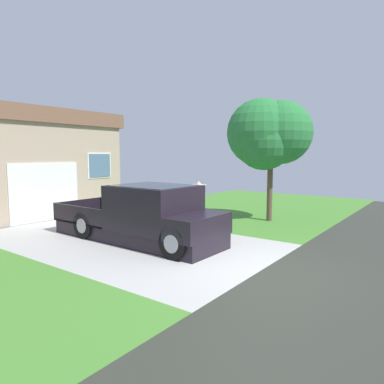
# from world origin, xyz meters

# --- Properties ---
(ground) EXTENTS (29.20, 18.60, 0.18)m
(ground) POSITION_xyz_m (0.00, -1.86, -0.01)
(ground) COLOR #B2B0AC
(pickup_truck) EXTENTS (2.04, 5.57, 1.67)m
(pickup_truck) POSITION_xyz_m (0.26, 3.69, 0.75)
(pickup_truck) COLOR black
(pickup_truck) RESTS_ON ground
(person_with_hat) EXTENTS (0.50, 0.50, 1.70)m
(person_with_hat) POSITION_xyz_m (1.88, 3.05, 1.00)
(person_with_hat) COLOR brown
(person_with_hat) RESTS_ON ground
(handbag) EXTENTS (0.30, 0.17, 0.40)m
(handbag) POSITION_xyz_m (1.66, 2.86, 0.12)
(handbag) COLOR beige
(handbag) RESTS_ON ground
(front_yard_tree) EXTENTS (2.80, 3.06, 4.59)m
(front_yard_tree) POSITION_xyz_m (5.30, 2.32, 3.24)
(front_yard_tree) COLOR brown
(front_yard_tree) RESTS_ON ground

